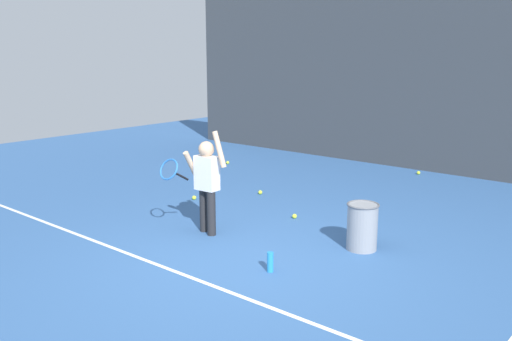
{
  "coord_description": "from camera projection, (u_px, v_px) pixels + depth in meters",
  "views": [
    {
      "loc": [
        3.74,
        -4.24,
        2.32
      ],
      "look_at": [
        -0.53,
        0.86,
        0.85
      ],
      "focal_mm": 38.29,
      "sensor_mm": 36.0,
      "label": 1
    }
  ],
  "objects": [
    {
      "name": "ball_hopper",
      "position": [
        362.0,
        226.0,
        6.45
      ],
      "size": [
        0.38,
        0.38,
        0.56
      ],
      "color": "gray",
      "rests_on": "ground"
    },
    {
      "name": "fence_post_1",
      "position": [
        457.0,
        71.0,
        10.1
      ],
      "size": [
        0.09,
        0.09,
        3.9
      ],
      "primitive_type": "cylinder",
      "color": "slate",
      "rests_on": "ground"
    },
    {
      "name": "fence_post_0",
      "position": [
        214.0,
        65.0,
        14.05
      ],
      "size": [
        0.09,
        0.09,
        3.9
      ],
      "primitive_type": "cylinder",
      "color": "slate",
      "rests_on": "ground"
    },
    {
      "name": "tennis_ball_4",
      "position": [
        418.0,
        173.0,
        10.41
      ],
      "size": [
        0.07,
        0.07,
        0.07
      ],
      "primitive_type": "sphere",
      "color": "#CCE033",
      "rests_on": "ground"
    },
    {
      "name": "ground_plane",
      "position": [
        243.0,
        265.0,
        6.02
      ],
      "size": [
        20.0,
        20.0,
        0.0
      ],
      "primitive_type": "plane",
      "color": "#335B93"
    },
    {
      "name": "tennis_player",
      "position": [
        205.0,
        179.0,
        6.92
      ],
      "size": [
        0.69,
        0.61,
        1.35
      ],
      "rotation": [
        0.0,
        0.0,
        0.07
      ],
      "color": "#232326",
      "rests_on": "ground"
    },
    {
      "name": "tennis_ball_0",
      "position": [
        228.0,
        163.0,
        11.36
      ],
      "size": [
        0.07,
        0.07,
        0.07
      ],
      "primitive_type": "sphere",
      "color": "#CCE033",
      "rests_on": "ground"
    },
    {
      "name": "back_fence_windscreen",
      "position": [
        455.0,
        75.0,
        10.08
      ],
      "size": [
        12.88,
        0.08,
        3.75
      ],
      "primitive_type": "cube",
      "color": "#383D42",
      "rests_on": "ground"
    },
    {
      "name": "tennis_ball_5",
      "position": [
        260.0,
        192.0,
        8.98
      ],
      "size": [
        0.07,
        0.07,
        0.07
      ],
      "primitive_type": "sphere",
      "color": "#CCE033",
      "rests_on": "ground"
    },
    {
      "name": "tennis_ball_3",
      "position": [
        194.0,
        198.0,
        8.65
      ],
      "size": [
        0.07,
        0.07,
        0.07
      ],
      "primitive_type": "sphere",
      "color": "#CCE033",
      "rests_on": "ground"
    },
    {
      "name": "water_bottle",
      "position": [
        270.0,
        262.0,
        5.82
      ],
      "size": [
        0.07,
        0.07,
        0.22
      ],
      "primitive_type": "cylinder",
      "color": "#268CD8",
      "rests_on": "ground"
    },
    {
      "name": "court_line_baseline",
      "position": [
        204.0,
        282.0,
        5.57
      ],
      "size": [
        9.0,
        0.05,
        0.0
      ],
      "primitive_type": "cube",
      "color": "white",
      "rests_on": "ground"
    },
    {
      "name": "tennis_ball_1",
      "position": [
        295.0,
        216.0,
        7.68
      ],
      "size": [
        0.07,
        0.07,
        0.07
      ],
      "primitive_type": "sphere",
      "color": "#CCE033",
      "rests_on": "ground"
    }
  ]
}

